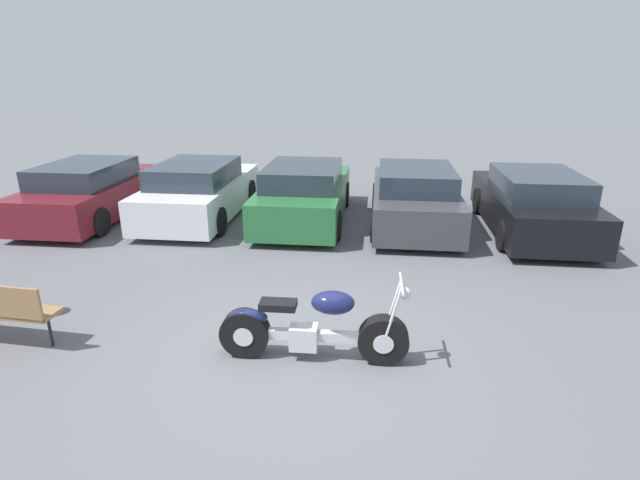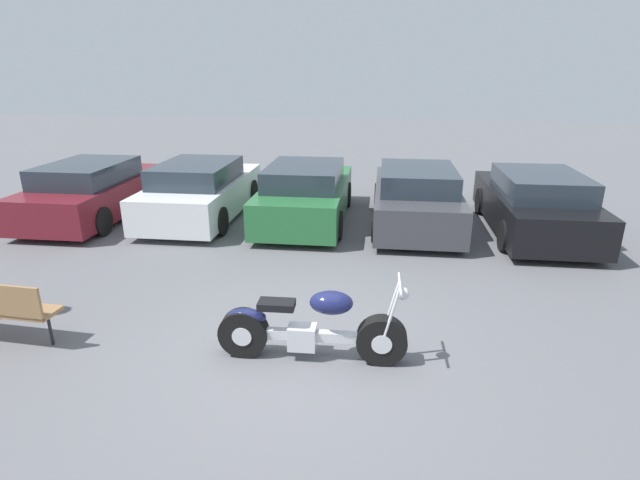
# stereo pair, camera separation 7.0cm
# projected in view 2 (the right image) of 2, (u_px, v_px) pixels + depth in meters

# --- Properties ---
(ground_plane) EXTENTS (60.00, 60.00, 0.00)m
(ground_plane) POSITION_uv_depth(u_px,v_px,m) (295.00, 356.00, 6.23)
(ground_plane) COLOR slate
(motorcycle) EXTENTS (2.31, 0.62, 1.07)m
(motorcycle) POSITION_uv_depth(u_px,v_px,m) (310.00, 328.00, 6.04)
(motorcycle) COLOR black
(motorcycle) RESTS_ON ground_plane
(parked_car_maroon) EXTENTS (1.88, 4.28, 1.34)m
(parked_car_maroon) POSITION_uv_depth(u_px,v_px,m) (94.00, 191.00, 11.74)
(parked_car_maroon) COLOR maroon
(parked_car_maroon) RESTS_ON ground_plane
(parked_car_white) EXTENTS (1.88, 4.28, 1.34)m
(parked_car_white) POSITION_uv_depth(u_px,v_px,m) (201.00, 191.00, 11.76)
(parked_car_white) COLOR white
(parked_car_white) RESTS_ON ground_plane
(parked_car_green) EXTENTS (1.88, 4.28, 1.34)m
(parked_car_green) POSITION_uv_depth(u_px,v_px,m) (306.00, 194.00, 11.48)
(parked_car_green) COLOR #286B38
(parked_car_green) RESTS_ON ground_plane
(parked_car_dark_grey) EXTENTS (1.88, 4.28, 1.34)m
(parked_car_dark_grey) POSITION_uv_depth(u_px,v_px,m) (416.00, 198.00, 11.17)
(parked_car_dark_grey) COLOR #3D3D42
(parked_car_dark_grey) RESTS_ON ground_plane
(parked_car_black) EXTENTS (1.88, 4.28, 1.34)m
(parked_car_black) POSITION_uv_depth(u_px,v_px,m) (535.00, 204.00, 10.65)
(parked_car_black) COLOR black
(parked_car_black) RESTS_ON ground_plane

